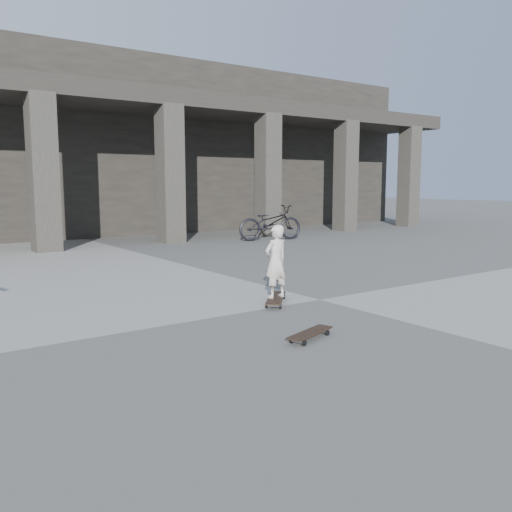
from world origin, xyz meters
TOP-DOWN VIEW (x-y plane):
  - ground at (0.00, 0.00)m, footprint 90.00×90.00m
  - colonnade at (-0.00, 13.77)m, footprint 28.00×8.82m
  - longboard at (-0.70, 0.18)m, footprint 0.79×0.83m
  - skateboard_spare at (-1.50, -1.49)m, footprint 0.75×0.39m
  - child at (-0.70, 0.18)m, footprint 0.41×0.29m
  - bicycle at (4.55, 7.30)m, footprint 2.16×1.13m

SIDE VIEW (x-z plane):
  - ground at x=0.00m, z-range 0.00..0.00m
  - skateboard_spare at x=-1.50m, z-range 0.02..0.11m
  - longboard at x=-0.70m, z-range 0.03..0.12m
  - bicycle at x=4.55m, z-range 0.00..1.08m
  - child at x=-0.70m, z-range 0.09..1.16m
  - colonnade at x=0.00m, z-range 0.03..6.03m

